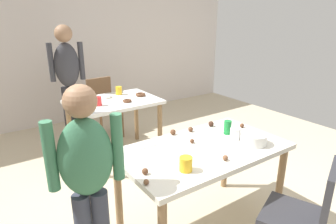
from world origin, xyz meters
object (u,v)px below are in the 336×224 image
(dining_table_far, at_px, (114,109))
(chair_far_table, at_px, (103,104))
(pitcher_far, at_px, (89,102))
(person_adult_far, at_px, (68,75))
(dining_table_near, at_px, (203,158))
(mixing_bowl, at_px, (254,139))
(chair_near_table, at_px, (307,213))
(soda_can, at_px, (228,127))
(person_girl_near, at_px, (88,177))

(dining_table_far, xyz_separation_m, chair_far_table, (0.15, 0.73, -0.14))
(pitcher_far, bearing_deg, person_adult_far, 84.87)
(chair_far_table, bearing_deg, pitcher_far, -118.48)
(dining_table_near, distance_m, mixing_bowl, 0.44)
(dining_table_near, distance_m, chair_far_table, 2.37)
(dining_table_far, distance_m, person_adult_far, 0.85)
(dining_table_near, relative_size, chair_near_table, 1.54)
(chair_far_table, relative_size, person_adult_far, 0.53)
(chair_near_table, height_order, soda_can, soda_can)
(chair_near_table, bearing_deg, pitcher_far, 108.72)
(person_adult_far, bearing_deg, mixing_bowl, -73.79)
(chair_far_table, distance_m, mixing_bowl, 2.57)
(dining_table_far, distance_m, person_girl_near, 1.91)
(person_girl_near, height_order, person_adult_far, person_adult_far)
(chair_far_table, bearing_deg, person_adult_far, -176.98)
(dining_table_far, bearing_deg, soda_can, -75.85)
(soda_can, relative_size, pitcher_far, 0.51)
(dining_table_near, xyz_separation_m, chair_far_table, (0.12, 2.37, -0.16))
(person_girl_near, bearing_deg, chair_far_table, 65.92)
(dining_table_far, bearing_deg, chair_near_table, -82.93)
(mixing_bowl, bearing_deg, dining_table_far, 102.86)
(dining_table_far, height_order, chair_near_table, chair_near_table)
(person_adult_far, relative_size, mixing_bowl, 7.87)
(dining_table_far, xyz_separation_m, chair_near_table, (0.30, -2.39, -0.14))
(chair_far_table, relative_size, person_girl_near, 0.62)
(person_girl_near, xyz_separation_m, mixing_bowl, (1.33, -0.15, -0.03))
(dining_table_near, height_order, person_adult_far, person_adult_far)
(dining_table_near, bearing_deg, chair_far_table, 87.07)
(chair_far_table, bearing_deg, soda_can, -84.08)
(person_adult_far, bearing_deg, chair_far_table, 3.02)
(dining_table_near, xyz_separation_m, mixing_bowl, (0.38, -0.18, 0.14))
(dining_table_far, bearing_deg, pitcher_far, -143.20)
(soda_can, bearing_deg, person_girl_near, -174.90)
(dining_table_near, bearing_deg, soda_can, 14.14)
(person_adult_far, bearing_deg, dining_table_far, -65.71)
(dining_table_far, height_order, person_adult_far, person_adult_far)
(chair_far_table, bearing_deg, mixing_bowl, -84.15)
(person_girl_near, relative_size, pitcher_far, 5.82)
(dining_table_near, height_order, dining_table_far, same)
(person_girl_near, distance_m, soda_can, 1.31)
(chair_far_table, distance_m, person_girl_near, 2.64)
(dining_table_near, bearing_deg, person_adult_far, 98.53)
(dining_table_near, xyz_separation_m, person_adult_far, (-0.35, 2.34, 0.34))
(person_adult_far, xyz_separation_m, mixing_bowl, (0.73, -2.52, -0.20))
(dining_table_far, relative_size, pitcher_far, 4.49)
(person_girl_near, relative_size, mixing_bowl, 6.70)
(chair_near_table, height_order, person_girl_near, person_girl_near)
(dining_table_far, distance_m, pitcher_far, 0.56)
(chair_far_table, bearing_deg, chair_near_table, -87.37)
(chair_far_table, bearing_deg, dining_table_far, -101.84)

